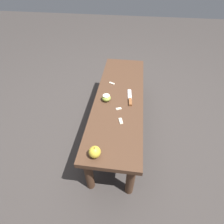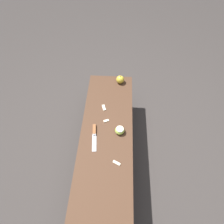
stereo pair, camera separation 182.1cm
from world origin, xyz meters
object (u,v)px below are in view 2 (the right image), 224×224
knife (94,133)px  apple_cut (120,130)px  apple_whole (120,79)px  wooden_bench (106,142)px

knife → apple_cut: 0.20m
apple_whole → apple_cut: (-0.55, -0.01, -0.01)m
knife → apple_cut: apple_cut is taller
wooden_bench → knife: 0.12m
knife → wooden_bench: bearing=64.1°
apple_cut → knife: bearing=98.1°
knife → apple_cut: size_ratio=3.05×
wooden_bench → apple_cut: (0.06, -0.10, 0.09)m
wooden_bench → knife: (0.04, 0.10, 0.07)m
apple_whole → apple_cut: apple_whole is taller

